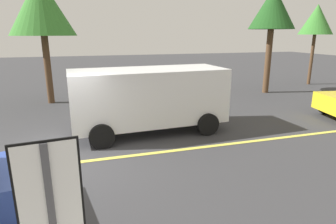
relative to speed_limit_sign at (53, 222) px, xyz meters
name	(u,v)px	position (x,y,z in m)	size (l,w,h in m)	color
ground_plane	(64,164)	(-0.31, 5.12, -1.76)	(80.00, 80.00, 0.00)	#38383A
lane_marking_centre	(171,151)	(2.69, 5.12, -1.76)	(28.00, 0.16, 0.01)	#E0D14C
speed_limit_sign	(53,222)	(0.00, 0.00, 0.00)	(0.54, 0.08, 2.52)	#4C4C51
white_van	(150,96)	(2.50, 7.05, -0.50)	(5.29, 2.46, 2.20)	white
tree_left_verge	(273,9)	(10.64, 11.91, 2.87)	(2.52, 2.52, 5.84)	#513823
tree_centre_verge	(41,7)	(-1.24, 12.73, 2.79)	(3.01, 3.01, 5.93)	#513823
tree_right_verge	(317,20)	(15.21, 13.51, 2.44)	(2.13, 2.13, 5.19)	#513823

